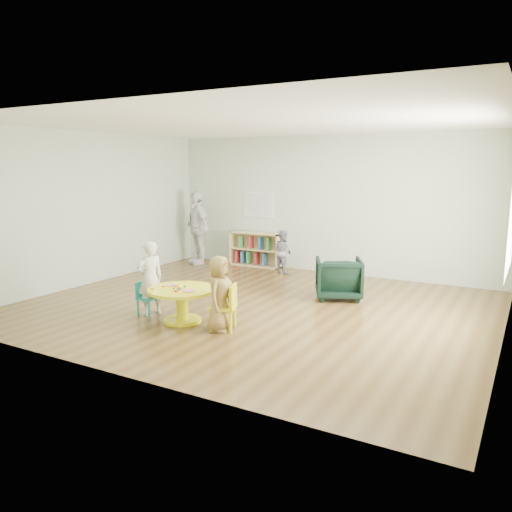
# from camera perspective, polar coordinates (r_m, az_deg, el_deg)

# --- Properties ---
(room) EXTENTS (7.10, 7.00, 2.80)m
(room) POSITION_cam_1_polar(r_m,az_deg,el_deg) (7.59, 0.03, 8.10)
(room) COLOR #543A1A
(room) RESTS_ON ground
(activity_table) EXTENTS (0.96, 0.96, 0.53)m
(activity_table) POSITION_cam_1_polar(r_m,az_deg,el_deg) (7.13, -8.46, -4.85)
(activity_table) COLOR yellow
(activity_table) RESTS_ON ground
(kid_chair_left) EXTENTS (0.27, 0.27, 0.49)m
(kid_chair_left) POSITION_cam_1_polar(r_m,az_deg,el_deg) (7.61, -12.46, -4.55)
(kid_chair_left) COLOR teal
(kid_chair_left) RESTS_ON ground
(kid_chair_right) EXTENTS (0.42, 0.42, 0.62)m
(kid_chair_right) POSITION_cam_1_polar(r_m,az_deg,el_deg) (6.72, -3.43, -5.68)
(kid_chair_right) COLOR yellow
(kid_chair_right) RESTS_ON ground
(bookshelf) EXTENTS (1.20, 0.30, 0.75)m
(bookshelf) POSITION_cam_1_polar(r_m,az_deg,el_deg) (11.02, -0.05, 0.75)
(bookshelf) COLOR tan
(bookshelf) RESTS_ON ground
(alphabet_poster) EXTENTS (0.74, 0.01, 0.54)m
(alphabet_poster) POSITION_cam_1_polar(r_m,az_deg,el_deg) (11.00, 0.33, 5.90)
(alphabet_poster) COLOR white
(alphabet_poster) RESTS_ON ground
(armchair) EXTENTS (0.98, 0.99, 0.68)m
(armchair) POSITION_cam_1_polar(r_m,az_deg,el_deg) (8.40, 9.43, -2.52)
(armchair) COLOR black
(armchair) RESTS_ON ground
(child_left) EXTENTS (0.41, 0.47, 1.10)m
(child_left) POSITION_cam_1_polar(r_m,az_deg,el_deg) (7.50, -12.01, -2.51)
(child_left) COLOR silver
(child_left) RESTS_ON ground
(child_right) EXTENTS (0.41, 0.55, 1.02)m
(child_right) POSITION_cam_1_polar(r_m,az_deg,el_deg) (6.64, -4.21, -4.30)
(child_right) COLOR yellow
(child_right) RESTS_ON ground
(toddler) EXTENTS (0.51, 0.45, 0.90)m
(toddler) POSITION_cam_1_polar(r_m,az_deg,el_deg) (10.27, 3.06, 0.51)
(toddler) COLOR #1A1E42
(toddler) RESTS_ON ground
(adult_caretaker) EXTENTS (1.04, 0.83, 1.65)m
(adult_caretaker) POSITION_cam_1_polar(r_m,az_deg,el_deg) (11.29, -6.71, 3.26)
(adult_caretaker) COLOR white
(adult_caretaker) RESTS_ON ground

